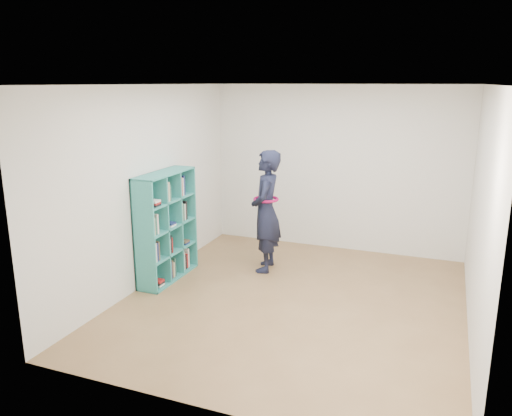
% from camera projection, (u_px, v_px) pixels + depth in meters
% --- Properties ---
extents(floor, '(4.50, 4.50, 0.00)m').
position_uv_depth(floor, '(293.00, 302.00, 6.14)').
color(floor, brown).
rests_on(floor, ground).
extents(ceiling, '(4.50, 4.50, 0.00)m').
position_uv_depth(ceiling, '(297.00, 85.00, 5.51)').
color(ceiling, white).
rests_on(ceiling, wall_back).
extents(wall_left, '(0.02, 4.50, 2.60)m').
position_uv_depth(wall_left, '(148.00, 187.00, 6.52)').
color(wall_left, silver).
rests_on(wall_left, floor).
extents(wall_right, '(0.02, 4.50, 2.60)m').
position_uv_depth(wall_right, '(481.00, 215.00, 5.12)').
color(wall_right, silver).
rests_on(wall_right, floor).
extents(wall_back, '(4.00, 0.02, 2.60)m').
position_uv_depth(wall_back, '(336.00, 169.00, 7.86)').
color(wall_back, silver).
rests_on(wall_back, floor).
extents(wall_front, '(4.00, 0.02, 2.60)m').
position_uv_depth(wall_front, '(209.00, 262.00, 3.79)').
color(wall_front, silver).
rests_on(wall_front, floor).
extents(bookshelf, '(0.32, 1.11, 1.48)m').
position_uv_depth(bookshelf, '(165.00, 228.00, 6.72)').
color(bookshelf, teal).
rests_on(bookshelf, floor).
extents(person, '(0.52, 0.70, 1.73)m').
position_uv_depth(person, '(266.00, 211.00, 7.00)').
color(person, black).
rests_on(person, floor).
extents(smartphone, '(0.04, 0.10, 0.14)m').
position_uv_depth(smartphone, '(256.00, 202.00, 7.09)').
color(smartphone, silver).
rests_on(smartphone, person).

